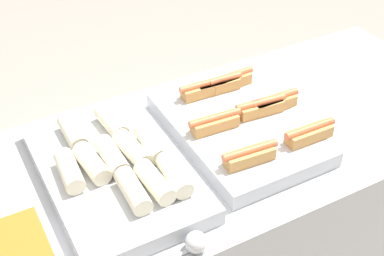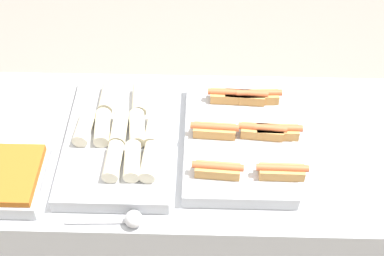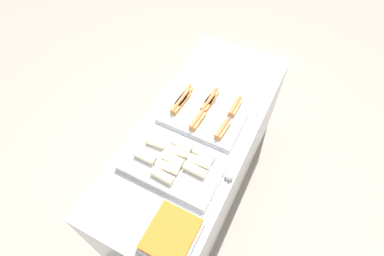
# 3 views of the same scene
# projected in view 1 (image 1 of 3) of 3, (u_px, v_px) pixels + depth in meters

# --- Properties ---
(counter) EXTENTS (1.69, 0.69, 0.85)m
(counter) POSITION_uv_depth(u_px,v_px,m) (213.00, 239.00, 1.80)
(counter) COLOR #B7BABF
(counter) RESTS_ON ground_plane
(tray_hotdogs) EXTENTS (0.38, 0.51, 0.10)m
(tray_hotdogs) POSITION_uv_depth(u_px,v_px,m) (239.00, 123.00, 1.55)
(tray_hotdogs) COLOR #B7BABF
(tray_hotdogs) RESTS_ON counter
(tray_wraps) EXTENTS (0.35, 0.56, 0.10)m
(tray_wraps) POSITION_uv_depth(u_px,v_px,m) (115.00, 168.00, 1.40)
(tray_wraps) COLOR #B7BABF
(tray_wraps) RESTS_ON counter
(serving_spoon_near) EXTENTS (0.23, 0.05, 0.05)m
(serving_spoon_near) POSITION_uv_depth(u_px,v_px,m) (191.00, 245.00, 1.21)
(serving_spoon_near) COLOR silver
(serving_spoon_near) RESTS_ON counter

